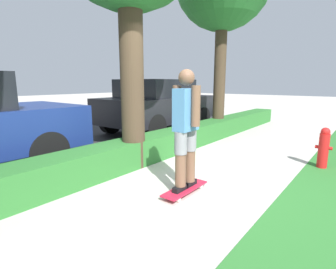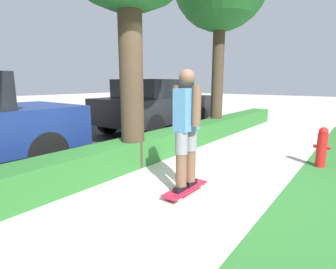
% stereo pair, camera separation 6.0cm
% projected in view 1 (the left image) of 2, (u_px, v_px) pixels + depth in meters
% --- Properties ---
extents(ground_plane, '(60.00, 60.00, 0.00)m').
position_uv_depth(ground_plane, '(206.00, 184.00, 4.01)').
color(ground_plane, '#BCB7AD').
extents(street_asphalt, '(14.65, 5.00, 0.01)m').
position_uv_depth(street_asphalt, '(60.00, 145.00, 6.55)').
color(street_asphalt, '#2D2D30').
rests_on(street_asphalt, ground_plane).
extents(hedge_row, '(14.65, 0.60, 0.48)m').
position_uv_depth(hedge_row, '(133.00, 152.00, 4.93)').
color(hedge_row, '#2D702D').
rests_on(hedge_row, ground_plane).
extents(skateboard, '(0.82, 0.24, 0.08)m').
position_uv_depth(skateboard, '(185.00, 189.00, 3.67)').
color(skateboard, red).
rests_on(skateboard, ground_plane).
extents(skater_person, '(0.49, 0.42, 1.62)m').
position_uv_depth(skater_person, '(186.00, 127.00, 3.50)').
color(skater_person, black).
rests_on(skater_person, skateboard).
extents(parked_car_middle, '(3.87, 2.02, 1.62)m').
position_uv_depth(parked_car_middle, '(157.00, 104.00, 8.23)').
color(parked_car_middle, black).
rests_on(parked_car_middle, ground_plane).
extents(fire_hydrant, '(0.17, 0.27, 0.75)m').
position_uv_depth(fire_hydrant, '(324.00, 148.00, 4.71)').
color(fire_hydrant, red).
rests_on(fire_hydrant, ground_plane).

